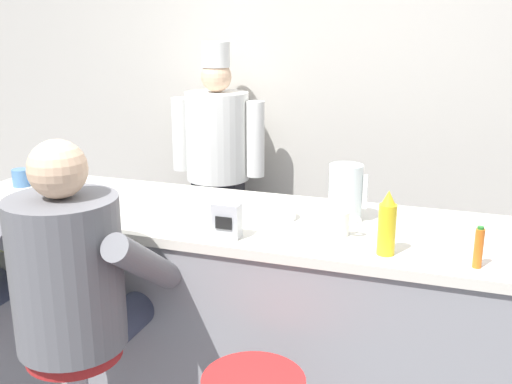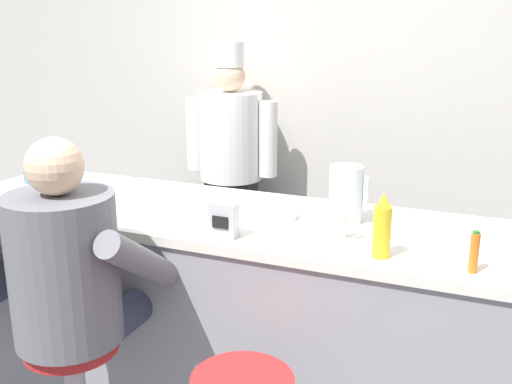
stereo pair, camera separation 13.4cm
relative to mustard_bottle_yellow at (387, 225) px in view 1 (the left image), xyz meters
The scene contains 12 objects.
wall_back 2.02m from the mustard_bottle_yellow, 110.15° to the left, with size 10.00×0.06×2.70m.
diner_counter 0.95m from the mustard_bottle_yellow, 160.60° to the left, with size 2.61×0.73×1.00m.
mustard_bottle_yellow is the anchor object (origin of this frame).
hot_sauce_bottle_orange 0.31m from the mustard_bottle_yellow, ahead, with size 0.03×0.03×0.14m.
water_pitcher_clear 0.39m from the mustard_bottle_yellow, 122.89° to the left, with size 0.16×0.14×0.23m.
breakfast_plate 1.58m from the mustard_bottle_yellow, behind, with size 0.24×0.24×0.05m.
cereal_bowl 0.55m from the mustard_bottle_yellow, 152.24° to the left, with size 0.16×0.16×0.05m.
coffee_mug_white 0.25m from the mustard_bottle_yellow, 144.20° to the left, with size 0.14×0.09×0.10m.
coffee_mug_blue 1.86m from the mustard_bottle_yellow, behind, with size 0.13×0.09×0.09m.
napkin_dispenser_chrome 0.60m from the mustard_bottle_yellow, behind, with size 0.11×0.07×0.13m.
diner_seated_grey 1.13m from the mustard_bottle_yellow, 160.59° to the right, with size 0.59×0.58×1.42m.
cook_in_whites_near 2.07m from the mustard_bottle_yellow, 129.45° to the left, with size 0.65×0.42×1.67m.
Camera 1 is at (0.90, -1.89, 1.80)m, focal length 42.00 mm.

